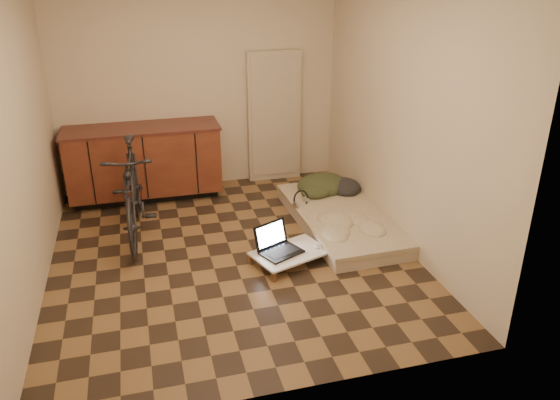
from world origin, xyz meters
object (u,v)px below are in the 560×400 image
object	(u,v)px
bicycle	(132,186)
laptop	(278,246)
futon	(341,218)
lap_desk	(290,253)

from	to	relation	value
bicycle	laptop	world-z (taller)	bicycle
futon	lap_desk	size ratio (longest dim) A/B	2.39
bicycle	lap_desk	distance (m)	1.81
futon	laptop	world-z (taller)	laptop
laptop	futon	bearing A→B (deg)	8.86
lap_desk	laptop	xyz separation A→B (m)	(-0.11, 0.04, 0.07)
futon	laptop	size ratio (longest dim) A/B	4.02
bicycle	futon	bearing A→B (deg)	-6.01
bicycle	futon	distance (m)	2.29
laptop	bicycle	bearing A→B (deg)	118.65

